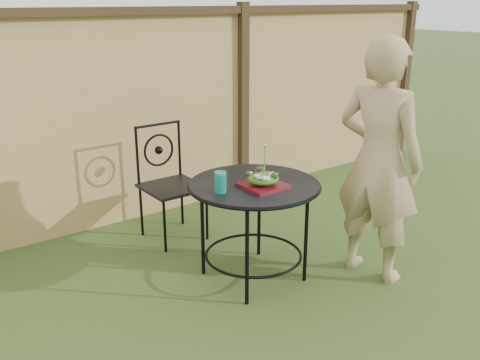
% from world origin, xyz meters
% --- Properties ---
extents(ground, '(60.00, 60.00, 0.00)m').
position_xyz_m(ground, '(0.00, 0.00, 0.00)').
color(ground, '#254115').
rests_on(ground, ground).
extents(fence, '(8.00, 0.12, 1.90)m').
position_xyz_m(fence, '(-0.00, 2.19, 0.95)').
color(fence, tan).
rests_on(fence, ground).
extents(patio_table, '(0.92, 0.92, 0.72)m').
position_xyz_m(patio_table, '(0.25, 0.64, 0.59)').
color(patio_table, black).
rests_on(patio_table, ground).
extents(patio_chair, '(0.46, 0.46, 0.95)m').
position_xyz_m(patio_chair, '(0.14, 1.65, 0.50)').
color(patio_chair, black).
rests_on(patio_chair, ground).
extents(diner, '(0.54, 0.70, 1.72)m').
position_xyz_m(diner, '(0.98, 0.18, 0.86)').
color(diner, tan).
rests_on(diner, ground).
extents(salad_plate, '(0.27, 0.27, 0.02)m').
position_xyz_m(salad_plate, '(0.24, 0.54, 0.74)').
color(salad_plate, '#440910').
rests_on(salad_plate, patio_table).
extents(salad, '(0.21, 0.21, 0.08)m').
position_xyz_m(salad, '(0.24, 0.54, 0.79)').
color(salad, '#235614').
rests_on(salad, salad_plate).
extents(fork, '(0.01, 0.01, 0.18)m').
position_xyz_m(fork, '(0.25, 0.54, 0.92)').
color(fork, silver).
rests_on(fork, salad).
extents(drinking_glass, '(0.08, 0.08, 0.14)m').
position_xyz_m(drinking_glass, '(-0.04, 0.63, 0.79)').
color(drinking_glass, '#0B876E').
rests_on(drinking_glass, patio_table).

